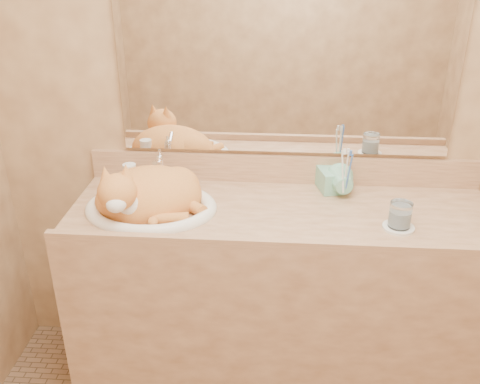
# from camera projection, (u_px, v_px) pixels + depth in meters

# --- Properties ---
(wall_back) EXTENTS (2.40, 0.02, 2.50)m
(wall_back) POSITION_uv_depth(u_px,v_px,m) (285.00, 87.00, 2.08)
(wall_back) COLOR #8D6340
(wall_back) RESTS_ON ground
(vanity_counter) EXTENTS (1.60, 0.55, 0.85)m
(vanity_counter) POSITION_uv_depth(u_px,v_px,m) (278.00, 303.00, 2.19)
(vanity_counter) COLOR #8D5D3F
(vanity_counter) RESTS_ON floor
(mirror) EXTENTS (1.30, 0.02, 0.80)m
(mirror) POSITION_uv_depth(u_px,v_px,m) (287.00, 52.00, 2.00)
(mirror) COLOR white
(mirror) RESTS_ON wall_back
(sink_basin) EXTENTS (0.56, 0.50, 0.15)m
(sink_basin) POSITION_uv_depth(u_px,v_px,m) (150.00, 191.00, 1.99)
(sink_basin) COLOR white
(sink_basin) RESTS_ON vanity_counter
(faucet) EXTENTS (0.05, 0.11, 0.16)m
(faucet) POSITION_uv_depth(u_px,v_px,m) (160.00, 171.00, 2.15)
(faucet) COLOR white
(faucet) RESTS_ON vanity_counter
(cat) EXTENTS (0.49, 0.44, 0.22)m
(cat) POSITION_uv_depth(u_px,v_px,m) (146.00, 193.00, 2.00)
(cat) COLOR #C96F2E
(cat) RESTS_ON sink_basin
(soap_dispenser) EXTENTS (0.11, 0.11, 0.20)m
(soap_dispenser) POSITION_uv_depth(u_px,v_px,m) (336.00, 174.00, 2.08)
(soap_dispenser) COLOR #75BCA0
(soap_dispenser) RESTS_ON vanity_counter
(toothbrush_cup) EXTENTS (0.13, 0.13, 0.11)m
(toothbrush_cup) POSITION_uv_depth(u_px,v_px,m) (345.00, 188.00, 2.06)
(toothbrush_cup) COLOR #75BCA0
(toothbrush_cup) RESTS_ON vanity_counter
(toothbrushes) EXTENTS (0.04, 0.04, 0.22)m
(toothbrushes) POSITION_uv_depth(u_px,v_px,m) (346.00, 170.00, 2.03)
(toothbrushes) COLOR silver
(toothbrushes) RESTS_ON toothbrush_cup
(saucer) EXTENTS (0.11, 0.11, 0.01)m
(saucer) POSITION_uv_depth(u_px,v_px,m) (398.00, 227.00, 1.88)
(saucer) COLOR white
(saucer) RESTS_ON vanity_counter
(water_glass) EXTENTS (0.08, 0.08, 0.09)m
(water_glass) POSITION_uv_depth(u_px,v_px,m) (400.00, 215.00, 1.86)
(water_glass) COLOR white
(water_glass) RESTS_ON saucer
(lotion_bottle) EXTENTS (0.05, 0.05, 0.12)m
(lotion_bottle) POSITION_uv_depth(u_px,v_px,m) (130.00, 179.00, 2.12)
(lotion_bottle) COLOR silver
(lotion_bottle) RESTS_ON vanity_counter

